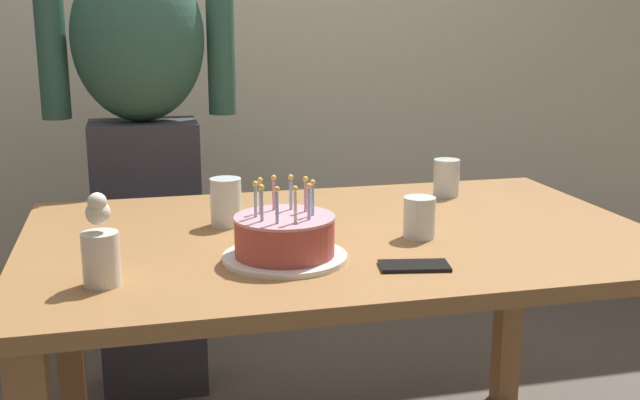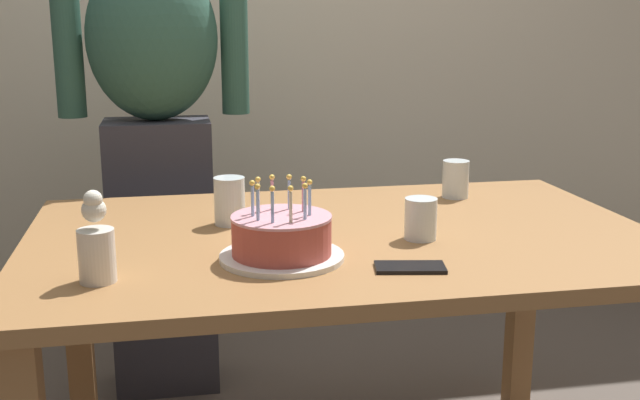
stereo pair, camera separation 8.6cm
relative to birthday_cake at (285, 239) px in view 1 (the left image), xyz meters
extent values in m
cube|color=beige|center=(0.17, 1.74, 0.51)|extent=(5.20, 0.10, 2.60)
cube|color=olive|center=(0.17, 0.19, -0.06)|extent=(1.50, 0.96, 0.03)
cube|color=olive|center=(-0.51, 0.60, -0.43)|extent=(0.07, 0.07, 0.70)
cube|color=olive|center=(0.85, 0.60, -0.43)|extent=(0.07, 0.07, 0.70)
cylinder|color=white|center=(0.00, 0.00, -0.04)|extent=(0.27, 0.27, 0.01)
cylinder|color=#B24C42|center=(0.00, 0.00, 0.00)|extent=(0.21, 0.21, 0.08)
cylinder|color=#D18E9E|center=(0.00, 0.00, 0.05)|extent=(0.21, 0.21, 0.01)
cylinder|color=#93B7DB|center=(-0.06, 0.01, 0.08)|extent=(0.01, 0.01, 0.06)
sphere|color=#F9C64C|center=(-0.06, 0.01, 0.12)|extent=(0.01, 0.01, 0.01)
cylinder|color=#93B7DB|center=(-0.05, -0.03, 0.08)|extent=(0.01, 0.01, 0.06)
sphere|color=#F9C64C|center=(-0.05, -0.03, 0.12)|extent=(0.01, 0.01, 0.01)
cylinder|color=#93B7DB|center=(-0.03, -0.05, 0.08)|extent=(0.01, 0.01, 0.06)
sphere|color=#F9C64C|center=(-0.03, -0.05, 0.12)|extent=(0.01, 0.01, 0.01)
cylinder|color=beige|center=(0.01, -0.06, 0.08)|extent=(0.01, 0.01, 0.06)
sphere|color=#F9C64C|center=(0.01, -0.06, 0.12)|extent=(0.01, 0.01, 0.01)
cylinder|color=#93B7DB|center=(0.04, -0.04, 0.08)|extent=(0.01, 0.01, 0.06)
sphere|color=#F9C64C|center=(0.04, -0.04, 0.12)|extent=(0.01, 0.01, 0.01)
cylinder|color=#93B7DB|center=(0.06, -0.01, 0.08)|extent=(0.01, 0.01, 0.06)
sphere|color=#F9C64C|center=(0.06, -0.01, 0.12)|extent=(0.01, 0.01, 0.01)
cylinder|color=pink|center=(0.05, 0.03, 0.08)|extent=(0.01, 0.01, 0.06)
sphere|color=#F9C64C|center=(0.05, 0.03, 0.12)|extent=(0.01, 0.01, 0.01)
cylinder|color=#93B7DB|center=(0.03, 0.05, 0.08)|extent=(0.01, 0.01, 0.06)
sphere|color=#F9C64C|center=(0.03, 0.05, 0.12)|extent=(0.01, 0.01, 0.01)
cylinder|color=pink|center=(-0.01, 0.06, 0.08)|extent=(0.01, 0.01, 0.06)
sphere|color=#F9C64C|center=(-0.01, 0.06, 0.12)|extent=(0.01, 0.01, 0.01)
cylinder|color=beige|center=(-0.04, 0.04, 0.08)|extent=(0.01, 0.01, 0.06)
sphere|color=#F9C64C|center=(-0.04, 0.04, 0.12)|extent=(0.01, 0.01, 0.01)
cylinder|color=silver|center=(0.57, 0.48, 0.01)|extent=(0.07, 0.07, 0.11)
cylinder|color=silver|center=(0.34, 0.09, 0.00)|extent=(0.08, 0.08, 0.10)
cylinder|color=silver|center=(-0.09, 0.31, 0.01)|extent=(0.08, 0.08, 0.12)
cube|color=black|center=(0.25, -0.12, -0.04)|extent=(0.15, 0.10, 0.01)
cylinder|color=silver|center=(-0.37, -0.07, 0.01)|extent=(0.07, 0.07, 0.11)
sphere|color=silver|center=(-0.37, -0.07, 0.10)|extent=(0.05, 0.05, 0.05)
sphere|color=silver|center=(-0.37, -0.07, 0.12)|extent=(0.04, 0.04, 0.04)
cube|color=#33333D|center=(-0.27, 0.97, -0.33)|extent=(0.34, 0.23, 0.92)
ellipsoid|color=#2D5647|center=(-0.27, 0.97, 0.39)|extent=(0.41, 0.27, 0.52)
cylinder|color=#2D5647|center=(-0.01, 1.00, 0.37)|extent=(0.09, 0.09, 0.44)
cylinder|color=#2D5647|center=(-0.53, 1.00, 0.37)|extent=(0.09, 0.09, 0.44)
camera|label=1|loc=(-0.31, -1.55, 0.46)|focal=43.57mm
camera|label=2|loc=(-0.22, -1.57, 0.46)|focal=43.57mm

